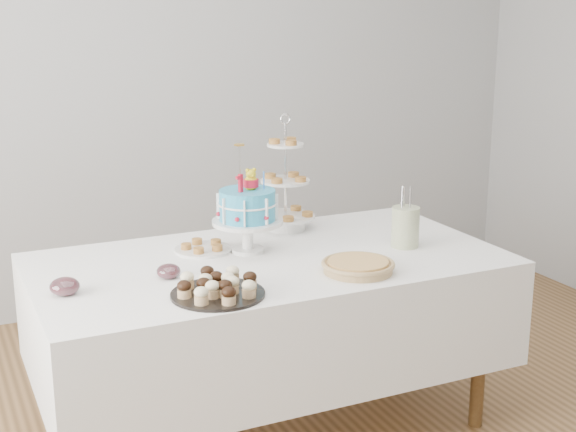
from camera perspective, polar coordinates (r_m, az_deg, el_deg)
name	(u,v)px	position (r m, az deg, el deg)	size (l,w,h in m)	color
walls	(301,128)	(2.91, 0.93, 6.27)	(5.04, 4.04, 2.70)	#A7A9AC
table	(269,309)	(3.39, -1.35, -6.66)	(1.92, 1.02, 0.77)	white
birthday_cake	(248,223)	(3.36, -2.89, -0.53)	(0.30, 0.30, 0.46)	white
cupcake_tray	(218,286)	(2.89, -5.03, -4.95)	(0.34, 0.34, 0.08)	black
pie	(358,266)	(3.14, 5.00, -3.54)	(0.29, 0.29, 0.05)	tan
tiered_stand	(285,182)	(3.69, -0.19, 2.46)	(0.28, 0.28, 0.54)	silver
plate_stack	(287,222)	(3.72, -0.08, -0.46)	(0.17, 0.17, 0.07)	white
pastry_plate	(203,247)	(3.42, -6.06, -2.24)	(0.24, 0.24, 0.04)	white
jam_bowl_a	(65,287)	(3.00, -15.60, -4.86)	(0.11, 0.11, 0.06)	silver
jam_bowl_b	(169,271)	(3.10, -8.49, -3.92)	(0.09, 0.09, 0.06)	silver
utensil_pitcher	(405,225)	(3.48, 8.36, -0.66)	(0.13, 0.12, 0.27)	beige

